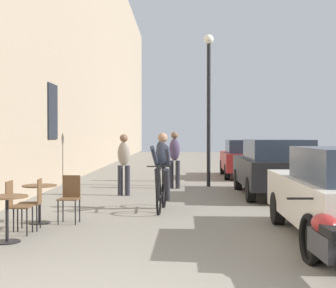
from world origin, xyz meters
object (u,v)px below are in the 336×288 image
cafe_chair_mid_toward_street (34,200)px  pedestrian_near (124,161)px  cyclist_on_bicycle (162,173)px  cafe_table_near (7,209)px  street_lamp (209,90)px  pedestrian_far (161,155)px  cafe_chair_mid_toward_wall (70,195)px  parked_car_second (274,167)px  parked_car_third (245,158)px  pedestrian_mid (175,156)px  cafe_table_mid (39,196)px  cafe_chair_near_toward_street (15,203)px  parked_motorcycle (328,245)px

cafe_chair_mid_toward_street → pedestrian_near: bearing=78.1°
cyclist_on_bicycle → pedestrian_near: cyclist_on_bicycle is taller
cafe_table_near → street_lamp: street_lamp is taller
cafe_table_near → pedestrian_far: 10.34m
cyclist_on_bicycle → pedestrian_near: (-1.14, 2.58, 0.14)m
cafe_chair_mid_toward_wall → parked_car_second: size_ratio=0.20×
pedestrian_far → parked_car_third: 3.71m
pedestrian_near → pedestrian_mid: (1.38, 1.81, 0.05)m
street_lamp → cafe_table_mid: bearing=-118.1°
cafe_chair_mid_toward_street → parked_car_second: parked_car_second is taller
cafe_chair_near_toward_street → cafe_chair_mid_toward_wall: same height
cafe_chair_mid_toward_wall → pedestrian_far: 8.53m
cafe_table_mid → pedestrian_far: 8.72m
parked_car_third → cafe_chair_mid_toward_street: bearing=-115.3°
cafe_chair_mid_toward_wall → pedestrian_far: (1.43, 8.40, 0.42)m
cafe_chair_mid_toward_wall → pedestrian_mid: bearing=72.2°
pedestrian_near → parked_car_second: 4.12m
cafe_table_near → pedestrian_mid: bearing=71.9°
parked_car_third → cafe_chair_mid_toward_wall: bearing=-114.7°
cyclist_on_bicycle → parked_car_third: size_ratio=0.42×
cafe_chair_mid_toward_wall → parked_car_third: bearing=65.3°
cafe_table_mid → parked_car_second: parked_car_second is taller
parked_car_second → cafe_chair_mid_toward_wall: bearing=-138.0°
pedestrian_near → cafe_chair_mid_toward_street: bearing=-101.9°
cafe_table_near → cafe_chair_mid_toward_wall: bearing=70.9°
cafe_chair_near_toward_street → cafe_table_near: bearing=-83.1°
parked_car_second → parked_motorcycle: 7.88m
cafe_table_near → cafe_chair_near_toward_street: 0.63m
cafe_chair_mid_toward_wall → pedestrian_near: 4.28m
cafe_chair_near_toward_street → cafe_chair_mid_toward_wall: 1.29m
cafe_chair_mid_toward_street → parked_motorcycle: bearing=-34.4°
street_lamp → parked_car_third: street_lamp is taller
cafe_table_mid → cafe_chair_mid_toward_wall: bearing=7.7°
cafe_chair_mid_toward_street → pedestrian_mid: bearing=70.3°
cyclist_on_bicycle → pedestrian_near: size_ratio=1.04×
pedestrian_mid → parked_car_third: pedestrian_mid is taller
cafe_table_near → cafe_chair_mid_toward_street: size_ratio=0.81×
pedestrian_near → parked_car_third: size_ratio=0.40×
parked_car_third → parked_motorcycle: parked_car_third is taller
parked_car_second → parked_motorcycle: size_ratio=2.03×
cafe_table_mid → cafe_chair_mid_toward_street: (0.08, -0.64, -0.00)m
cafe_table_near → parked_motorcycle: size_ratio=0.34×
pedestrian_mid → pedestrian_far: (-0.50, 2.38, -0.05)m
street_lamp → parked_motorcycle: (0.72, -10.27, -2.70)m
cafe_table_near → street_lamp: bearing=66.6°
cyclist_on_bicycle → pedestrian_mid: 4.40m
street_lamp → parked_motorcycle: street_lamp is taller
street_lamp → parked_motorcycle: size_ratio=2.28×
pedestrian_near → street_lamp: size_ratio=0.34×
parked_car_second → cafe_table_near: bearing=-131.6°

